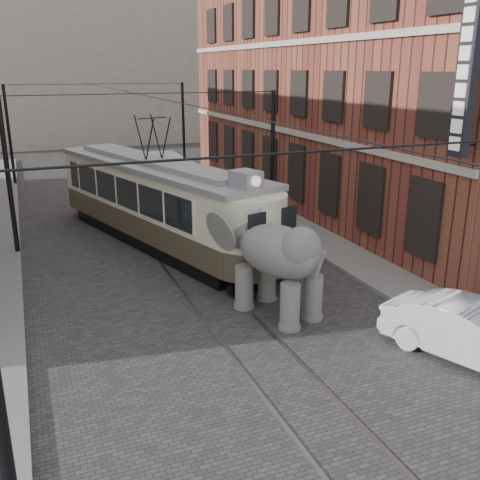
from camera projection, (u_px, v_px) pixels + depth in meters
name	position (u px, v px, depth m)	size (l,w,h in m)	color
ground	(204.00, 289.00, 17.82)	(120.00, 120.00, 0.00)	#413E3C
tram_rails	(204.00, 289.00, 17.81)	(1.54, 80.00, 0.02)	slate
sidewalk_right	(360.00, 264.00, 19.92)	(2.00, 60.00, 0.15)	slate
brick_building	(351.00, 86.00, 27.87)	(8.00, 26.00, 12.00)	maroon
distant_block	(69.00, 67.00, 51.12)	(28.00, 10.00, 14.00)	gray
catenary	(158.00, 173.00, 21.27)	(11.00, 30.20, 6.00)	black
tram	(155.00, 182.00, 21.72)	(2.66, 12.89, 5.12)	beige
elephant	(278.00, 266.00, 15.68)	(2.66, 4.83, 2.96)	slate
parked_car	(472.00, 333.00, 13.33)	(1.54, 4.37, 1.44)	#BBBBC0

